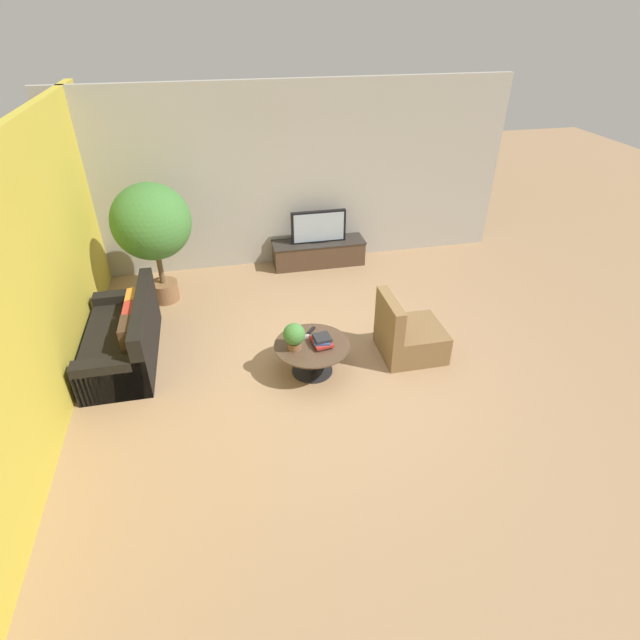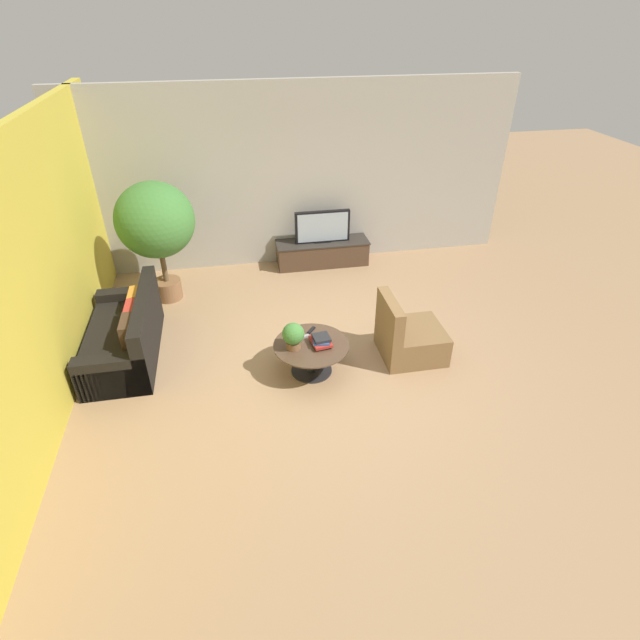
{
  "view_description": "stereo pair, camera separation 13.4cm",
  "coord_description": "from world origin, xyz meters",
  "px_view_note": "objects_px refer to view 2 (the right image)",
  "views": [
    {
      "loc": [
        -1.29,
        -4.96,
        4.01
      ],
      "look_at": [
        -0.17,
        0.28,
        0.55
      ],
      "focal_mm": 28.0,
      "sensor_mm": 36.0,
      "label": 1
    },
    {
      "loc": [
        -1.16,
        -4.98,
        4.01
      ],
      "look_at": [
        -0.17,
        0.28,
        0.55
      ],
      "focal_mm": 28.0,
      "sensor_mm": 36.0,
      "label": 2
    }
  ],
  "objects_px": {
    "media_console": "(322,252)",
    "coffee_table": "(311,352)",
    "armchair_wicker": "(408,337)",
    "couch_by_wall": "(126,336)",
    "potted_palm_tall": "(156,223)",
    "television": "(322,227)",
    "potted_plant_tabletop": "(293,335)"
  },
  "relations": [
    {
      "from": "couch_by_wall",
      "to": "armchair_wicker",
      "type": "distance_m",
      "value": 3.7
    },
    {
      "from": "couch_by_wall",
      "to": "potted_palm_tall",
      "type": "height_order",
      "value": "potted_palm_tall"
    },
    {
      "from": "couch_by_wall",
      "to": "potted_palm_tall",
      "type": "xyz_separation_m",
      "value": [
        0.42,
        1.45,
        0.97
      ]
    },
    {
      "from": "media_console",
      "to": "potted_plant_tabletop",
      "type": "relative_size",
      "value": 4.68
    },
    {
      "from": "television",
      "to": "armchair_wicker",
      "type": "distance_m",
      "value": 2.96
    },
    {
      "from": "potted_palm_tall",
      "to": "armchair_wicker",
      "type": "bearing_deg",
      "value": -33.64
    },
    {
      "from": "media_console",
      "to": "armchair_wicker",
      "type": "height_order",
      "value": "armchair_wicker"
    },
    {
      "from": "coffee_table",
      "to": "media_console",
      "type": "bearing_deg",
      "value": 76.53
    },
    {
      "from": "television",
      "to": "coffee_table",
      "type": "relative_size",
      "value": 1.01
    },
    {
      "from": "couch_by_wall",
      "to": "armchair_wicker",
      "type": "xyz_separation_m",
      "value": [
        3.63,
        -0.69,
        -0.02
      ]
    },
    {
      "from": "media_console",
      "to": "coffee_table",
      "type": "relative_size",
      "value": 1.72
    },
    {
      "from": "media_console",
      "to": "potted_palm_tall",
      "type": "relative_size",
      "value": 0.87
    },
    {
      "from": "media_console",
      "to": "couch_by_wall",
      "type": "relative_size",
      "value": 0.89
    },
    {
      "from": "coffee_table",
      "to": "couch_by_wall",
      "type": "relative_size",
      "value": 0.52
    },
    {
      "from": "media_console",
      "to": "armchair_wicker",
      "type": "distance_m",
      "value": 2.93
    },
    {
      "from": "potted_plant_tabletop",
      "to": "armchair_wicker",
      "type": "bearing_deg",
      "value": 5.7
    },
    {
      "from": "media_console",
      "to": "potted_plant_tabletop",
      "type": "bearing_deg",
      "value": -107.26
    },
    {
      "from": "coffee_table",
      "to": "potted_palm_tall",
      "type": "distance_m",
      "value": 3.11
    },
    {
      "from": "potted_palm_tall",
      "to": "media_console",
      "type": "bearing_deg",
      "value": 15.52
    },
    {
      "from": "media_console",
      "to": "television",
      "type": "bearing_deg",
      "value": -90.0
    },
    {
      "from": "potted_plant_tabletop",
      "to": "television",
      "type": "bearing_deg",
      "value": 72.73
    },
    {
      "from": "television",
      "to": "potted_plant_tabletop",
      "type": "distance_m",
      "value": 3.16
    },
    {
      "from": "potted_plant_tabletop",
      "to": "media_console",
      "type": "bearing_deg",
      "value": 72.74
    },
    {
      "from": "television",
      "to": "couch_by_wall",
      "type": "xyz_separation_m",
      "value": [
        -3.04,
        -2.18,
        -0.41
      ]
    },
    {
      "from": "television",
      "to": "armchair_wicker",
      "type": "height_order",
      "value": "television"
    },
    {
      "from": "television",
      "to": "couch_by_wall",
      "type": "height_order",
      "value": "television"
    },
    {
      "from": "coffee_table",
      "to": "armchair_wicker",
      "type": "xyz_separation_m",
      "value": [
        1.31,
        0.11,
        -0.02
      ]
    },
    {
      "from": "potted_palm_tall",
      "to": "potted_plant_tabletop",
      "type": "bearing_deg",
      "value": -53.71
    },
    {
      "from": "television",
      "to": "coffee_table",
      "type": "xyz_separation_m",
      "value": [
        -0.71,
        -2.98,
        -0.41
      ]
    },
    {
      "from": "couch_by_wall",
      "to": "potted_plant_tabletop",
      "type": "distance_m",
      "value": 2.28
    },
    {
      "from": "couch_by_wall",
      "to": "armchair_wicker",
      "type": "relative_size",
      "value": 2.11
    },
    {
      "from": "television",
      "to": "potted_palm_tall",
      "type": "height_order",
      "value": "potted_palm_tall"
    }
  ]
}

